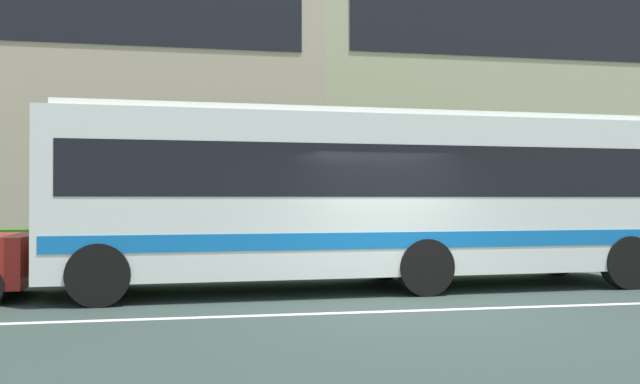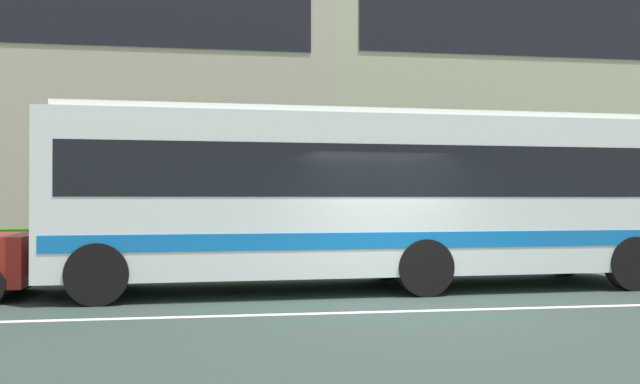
% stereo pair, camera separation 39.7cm
% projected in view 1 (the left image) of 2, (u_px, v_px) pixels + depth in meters
% --- Properties ---
extents(ground_plane, '(160.00, 160.00, 0.00)m').
position_uv_depth(ground_plane, '(414.00, 311.00, 10.00)').
color(ground_plane, '#2D3C38').
extents(lane_centre_line, '(60.00, 0.16, 0.01)m').
position_uv_depth(lane_centre_line, '(414.00, 311.00, 10.00)').
color(lane_centre_line, silver).
rests_on(lane_centre_line, ground_plane).
extents(hedge_row_far, '(21.98, 1.10, 1.01)m').
position_uv_depth(hedge_row_far, '(177.00, 249.00, 15.80)').
color(hedge_row_far, '#31631B').
rests_on(hedge_row_far, ground_plane).
extents(apartment_block_left, '(20.36, 10.57, 13.46)m').
position_uv_depth(apartment_block_left, '(35.00, 66.00, 24.95)').
color(apartment_block_left, '#B9AE93').
rests_on(apartment_block_left, ground_plane).
extents(apartment_block_right, '(19.82, 10.57, 13.71)m').
position_uv_depth(apartment_block_right, '(528.00, 80.00, 28.59)').
color(apartment_block_right, '#B3B891').
rests_on(apartment_block_right, ground_plane).
extents(transit_bus, '(11.59, 3.00, 3.29)m').
position_uv_depth(transit_bus, '(367.00, 193.00, 12.57)').
color(transit_bus, white).
rests_on(transit_bus, ground_plane).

